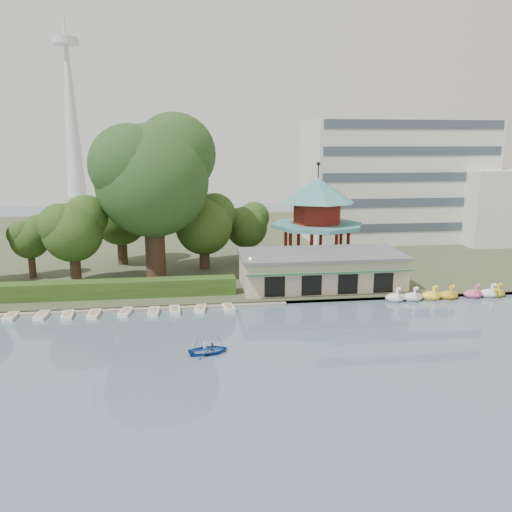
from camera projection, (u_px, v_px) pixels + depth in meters
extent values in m
plane|color=slate|center=(261.00, 381.00, 35.17)|extent=(220.00, 220.00, 0.00)
cube|color=#424930|center=(219.00, 241.00, 85.48)|extent=(220.00, 70.00, 0.40)
cube|color=gray|center=(238.00, 303.00, 51.89)|extent=(220.00, 0.60, 0.30)
cube|color=gray|center=(120.00, 309.00, 50.29)|extent=(34.00, 1.60, 0.24)
cube|color=beige|center=(320.00, 270.00, 57.26)|extent=(18.00, 8.00, 3.60)
cube|color=#595B5E|center=(321.00, 254.00, 56.83)|extent=(18.60, 8.60, 0.30)
cube|color=#194C2D|center=(331.00, 273.00, 52.92)|extent=(18.00, 1.59, 0.45)
cylinder|color=beige|center=(316.00, 261.00, 67.45)|extent=(10.40, 10.40, 1.20)
cylinder|color=teal|center=(317.00, 225.00, 66.40)|extent=(12.40, 12.40, 0.50)
cylinder|color=maroon|center=(317.00, 213.00, 66.04)|extent=(6.40, 6.40, 2.80)
cone|color=teal|center=(318.00, 190.00, 65.39)|extent=(10.00, 10.00, 3.20)
cylinder|color=black|center=(318.00, 171.00, 64.85)|extent=(0.16, 0.16, 1.80)
cube|color=silver|center=(394.00, 180.00, 85.10)|extent=(30.00, 14.00, 20.00)
cube|color=silver|center=(500.00, 206.00, 82.17)|extent=(14.00, 10.00, 12.00)
cone|color=silver|center=(70.00, 101.00, 158.95)|extent=(6.00, 6.00, 60.00)
cylinder|color=silver|center=(66.00, 41.00, 155.05)|extent=(8.00, 8.00, 2.00)
cube|color=#2E4B18|center=(94.00, 289.00, 52.86)|extent=(30.00, 2.00, 1.80)
cylinder|color=black|center=(250.00, 278.00, 53.24)|extent=(0.12, 0.12, 4.00)
sphere|color=beige|center=(250.00, 259.00, 52.78)|extent=(0.36, 0.36, 0.36)
cylinder|color=#3A281C|center=(155.00, 240.00, 60.04)|extent=(2.39, 2.39, 9.48)
sphere|color=#28471D|center=(152.00, 181.00, 58.52)|extent=(13.28, 13.28, 13.28)
sphere|color=#28471D|center=(175.00, 154.00, 60.13)|extent=(9.96, 9.96, 9.96)
sphere|color=#28471D|center=(130.00, 165.00, 56.53)|extent=(9.29, 9.29, 9.29)
cylinder|color=#3A281C|center=(75.00, 264.00, 57.46)|extent=(1.22, 1.22, 4.98)
sphere|color=#2E4B18|center=(73.00, 232.00, 56.66)|extent=(6.78, 6.78, 6.78)
sphere|color=#2E4B18|center=(86.00, 217.00, 57.47)|extent=(5.09, 5.09, 5.09)
sphere|color=#2E4B18|center=(60.00, 225.00, 55.64)|extent=(4.75, 4.75, 4.75)
cylinder|color=#3A281C|center=(32.00, 262.00, 60.70)|extent=(0.82, 0.82, 3.82)
sphere|color=#2E4B18|center=(30.00, 240.00, 60.09)|extent=(4.58, 4.58, 4.58)
sphere|color=#2E4B18|center=(38.00, 229.00, 60.61)|extent=(3.44, 3.44, 3.44)
sphere|color=#2E4B18|center=(21.00, 234.00, 59.38)|extent=(3.21, 3.21, 3.21)
cylinder|color=#3A281C|center=(204.00, 252.00, 65.21)|extent=(1.32, 1.32, 4.51)
sphere|color=#2E4B18|center=(204.00, 226.00, 64.48)|extent=(7.36, 7.36, 7.36)
sphere|color=#2E4B18|center=(215.00, 214.00, 65.43)|extent=(5.52, 5.52, 5.52)
sphere|color=#2E4B18|center=(194.00, 221.00, 63.41)|extent=(5.15, 5.15, 5.15)
cylinder|color=#3A281C|center=(247.00, 247.00, 69.91)|extent=(1.04, 1.04, 3.83)
sphere|color=#2E4B18|center=(246.00, 227.00, 69.29)|extent=(5.80, 5.80, 5.80)
sphere|color=#2E4B18|center=(254.00, 217.00, 70.02)|extent=(4.35, 4.35, 4.35)
sphere|color=#2E4B18|center=(240.00, 222.00, 68.44)|extent=(4.06, 4.06, 4.06)
cylinder|color=#3A281C|center=(122.00, 246.00, 67.63)|extent=(1.32, 1.32, 5.12)
sphere|color=#2E4B18|center=(121.00, 218.00, 66.81)|extent=(7.33, 7.33, 7.33)
sphere|color=#2E4B18|center=(132.00, 205.00, 67.71)|extent=(5.50, 5.50, 5.50)
sphere|color=#2E4B18|center=(109.00, 211.00, 65.72)|extent=(5.13, 5.13, 5.13)
ellipsoid|color=white|center=(395.00, 298.00, 53.18)|extent=(2.16, 1.44, 0.99)
cylinder|color=white|center=(398.00, 294.00, 52.52)|extent=(0.26, 0.79, 1.29)
sphere|color=white|center=(399.00, 289.00, 52.09)|extent=(0.44, 0.44, 0.44)
ellipsoid|color=silver|center=(413.00, 297.00, 53.36)|extent=(2.16, 1.44, 0.99)
cylinder|color=silver|center=(415.00, 294.00, 52.71)|extent=(0.26, 0.79, 1.29)
sphere|color=silver|center=(417.00, 289.00, 52.28)|extent=(0.44, 0.44, 0.44)
ellipsoid|color=yellow|center=(431.00, 296.00, 53.84)|extent=(2.16, 1.44, 0.99)
cylinder|color=yellow|center=(434.00, 292.00, 53.19)|extent=(0.26, 0.79, 1.29)
sphere|color=yellow|center=(436.00, 287.00, 52.76)|extent=(0.44, 0.44, 0.44)
ellipsoid|color=gold|center=(448.00, 295.00, 54.04)|extent=(2.16, 1.44, 0.99)
cylinder|color=gold|center=(451.00, 292.00, 53.39)|extent=(0.26, 0.79, 1.29)
sphere|color=gold|center=(453.00, 287.00, 52.96)|extent=(0.44, 0.44, 0.44)
ellipsoid|color=#CE5C84|center=(473.00, 294.00, 54.51)|extent=(2.16, 1.44, 0.99)
cylinder|color=#CE5C84|center=(476.00, 291.00, 53.85)|extent=(0.26, 0.79, 1.29)
sphere|color=#CE5C84|center=(479.00, 286.00, 53.42)|extent=(0.44, 0.44, 0.44)
ellipsoid|color=white|center=(489.00, 293.00, 54.68)|extent=(2.16, 1.44, 0.99)
cylinder|color=white|center=(492.00, 290.00, 54.03)|extent=(0.26, 0.79, 1.29)
sphere|color=white|center=(495.00, 285.00, 53.60)|extent=(0.44, 0.44, 0.44)
ellipsoid|color=gold|center=(495.00, 293.00, 54.84)|extent=(2.16, 1.44, 0.99)
cylinder|color=gold|center=(499.00, 290.00, 54.19)|extent=(0.26, 0.79, 1.29)
sphere|color=gold|center=(501.00, 285.00, 53.76)|extent=(0.44, 0.44, 0.44)
cube|color=white|center=(11.00, 316.00, 47.85)|extent=(1.01, 2.30, 0.36)
cube|color=white|center=(42.00, 315.00, 48.11)|extent=(1.09, 2.34, 0.36)
cube|color=white|center=(68.00, 315.00, 48.19)|extent=(1.22, 2.39, 0.36)
cube|color=white|center=(94.00, 314.00, 48.51)|extent=(1.07, 2.33, 0.36)
cube|color=white|center=(126.00, 312.00, 49.07)|extent=(1.35, 2.43, 0.36)
cube|color=white|center=(154.00, 312.00, 49.19)|extent=(1.08, 2.33, 0.36)
cube|color=white|center=(175.00, 310.00, 49.64)|extent=(1.12, 2.35, 0.36)
cube|color=white|center=(201.00, 309.00, 50.13)|extent=(1.32, 2.42, 0.36)
cube|color=white|center=(229.00, 308.00, 50.41)|extent=(1.29, 2.41, 0.36)
imported|color=#18449C|center=(209.00, 348.00, 39.73)|extent=(4.99, 3.93, 0.93)
imported|color=silver|center=(205.00, 346.00, 39.87)|extent=(0.35, 0.26, 0.89)
imported|color=#2E3546|center=(213.00, 348.00, 39.56)|extent=(0.47, 0.39, 0.86)
cylinder|color=#3A281C|center=(194.00, 350.00, 39.60)|extent=(0.94, 0.29, 2.01)
cylinder|color=#3A281C|center=(224.00, 348.00, 39.91)|extent=(0.94, 0.29, 2.01)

